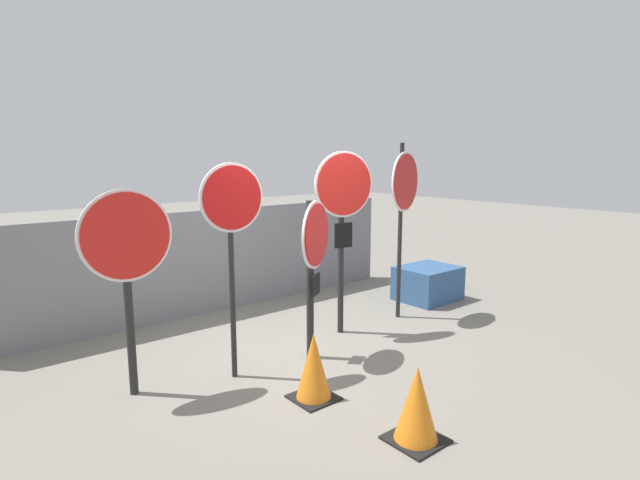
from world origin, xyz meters
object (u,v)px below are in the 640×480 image
Objects in this scene: stop_sign_4 at (404,194)px; storage_crate at (428,283)px; stop_sign_3 at (343,206)px; stop_sign_2 at (314,252)px; traffic_cone_0 at (314,367)px; stop_sign_1 at (232,219)px; stop_sign_0 at (127,254)px; traffic_cone_1 at (417,404)px.

storage_crate is at bearing 0.77° from stop_sign_4.
stop_sign_3 is 2.55× the size of storage_crate.
traffic_cone_0 is at bearing -159.34° from stop_sign_2.
stop_sign_1 is 2.42× the size of storage_crate.
stop_sign_4 is at bearing -19.88° from stop_sign_2.
traffic_cone_1 is at bearing -55.27° from stop_sign_0.
stop_sign_0 is at bearing 123.76° from traffic_cone_1.
stop_sign_4 is (3.97, -0.05, 0.40)m from stop_sign_0.
traffic_cone_0 is at bearing 100.34° from traffic_cone_1.
stop_sign_3 is 0.95× the size of stop_sign_4.
traffic_cone_0 is 0.71× the size of storage_crate.
stop_sign_1 is 4.35m from storage_crate.
stop_sign_1 reaches higher than storage_crate.
traffic_cone_0 is 3.98m from storage_crate.
stop_sign_2 is 0.73× the size of stop_sign_4.
traffic_cone_0 is (-2.61, -1.16, -1.53)m from stop_sign_4.
stop_sign_3 is at bearing 39.46° from traffic_cone_0.
stop_sign_3 is at bearing -3.42° from stop_sign_2.
stop_sign_0 is at bearing 161.88° from stop_sign_4.
traffic_cone_1 is at bearing -72.64° from stop_sign_1.
stop_sign_2 is 2.21m from traffic_cone_1.
stop_sign_0 is 2.17× the size of storage_crate.
traffic_cone_0 is at bearing -66.61° from stop_sign_1.
traffic_cone_0 reaches higher than storage_crate.
storage_crate is at bearing 10.33° from stop_sign_1.
stop_sign_4 is (1.97, 0.36, 0.57)m from stop_sign_2.
stop_sign_4 is at bearing 6.64° from stop_sign_1.
storage_crate is at bearing 37.33° from traffic_cone_1.
stop_sign_4 reaches higher than stop_sign_2.
stop_sign_4 reaches higher than traffic_cone_1.
traffic_cone_0 is (1.36, -1.21, -1.13)m from stop_sign_0.
stop_sign_4 is at bearing 8.00° from stop_sign_3.
traffic_cone_0 is 1.02× the size of traffic_cone_1.
stop_sign_2 is at bearing -166.79° from storage_crate.
stop_sign_1 is 1.86m from stop_sign_3.
stop_sign_0 is at bearing 138.12° from stop_sign_2.
storage_crate is (2.21, 0.29, -1.48)m from stop_sign_3.
stop_sign_3 is at bearing 11.38° from stop_sign_1.
stop_sign_3 is at bearing -172.49° from storage_crate.
stop_sign_2 is at bearing -4.72° from stop_sign_1.
stop_sign_2 is 1.41m from traffic_cone_0.
stop_sign_3 is 3.69× the size of traffic_cone_1.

